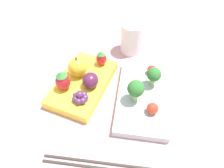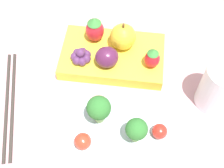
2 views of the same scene
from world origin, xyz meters
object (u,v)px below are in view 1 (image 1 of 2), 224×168
bento_box_fruit (83,84)px  broccoli_floret_1 (154,75)px  bento_box_savoury (143,97)px  strawberry_1 (63,81)px  broccoli_floret_0 (136,89)px  plum (91,80)px  cherry_tomato_0 (153,109)px  grape_cluster (80,97)px  cherry_tomato_1 (152,70)px  drinking_cup (132,38)px  apple (78,67)px  chopsticks_pair (98,165)px  strawberry_0 (101,58)px

bento_box_fruit → broccoli_floret_1: (-0.03, 0.16, 0.04)m
bento_box_savoury → strawberry_1: bearing=-81.1°
broccoli_floret_1 → strawberry_1: strawberry_1 is taller
broccoli_floret_0 → plum: broccoli_floret_0 is taller
cherry_tomato_0 → grape_cluster: bearing=-86.5°
cherry_tomato_1 → drinking_cup: bearing=-145.1°
apple → chopsticks_pair: size_ratio=0.26×
chopsticks_pair → bento_box_fruit: bearing=-152.6°
strawberry_1 → plum: strawberry_1 is taller
chopsticks_pair → apple: bearing=-151.1°
cherry_tomato_0 → bento_box_savoury: bearing=-149.6°
bento_box_fruit → drinking_cup: drinking_cup is taller
strawberry_1 → grape_cluster: (0.02, 0.05, -0.02)m
bento_box_fruit → chopsticks_pair: bento_box_fruit is taller
broccoli_floret_1 → strawberry_0: bearing=-104.2°
bento_box_fruit → grape_cluster: grape_cluster is taller
chopsticks_pair → bento_box_savoury: bearing=161.5°
cherry_tomato_1 → broccoli_floret_1: bearing=9.6°
strawberry_0 → plum: size_ratio=1.02×
apple → chopsticks_pair: apple is taller
strawberry_0 → grape_cluster: (0.12, -0.01, -0.01)m
cherry_tomato_0 → strawberry_0: bearing=-127.9°
strawberry_1 → plum: size_ratio=1.28×
bento_box_savoury → bento_box_fruit: bearing=-91.1°
cherry_tomato_0 → cherry_tomato_1: cherry_tomato_0 is taller
cherry_tomato_0 → grape_cluster: (0.01, -0.16, 0.00)m
bento_box_savoury → drinking_cup: 0.19m
strawberry_1 → strawberry_0: bearing=148.1°
broccoli_floret_1 → cherry_tomato_1: (-0.04, -0.01, -0.02)m
grape_cluster → strawberry_1: bearing=-116.1°
plum → drinking_cup: 0.19m
bento_box_savoury → strawberry_0: 0.14m
strawberry_0 → strawberry_1: strawberry_1 is taller
broccoli_floret_1 → apple: size_ratio=0.92×
bento_box_savoury → chopsticks_pair: bearing=-18.5°
bento_box_savoury → grape_cluster: 0.14m
broccoli_floret_0 → cherry_tomato_1: size_ratio=2.41×
cherry_tomato_0 → apple: apple is taller
bento_box_fruit → drinking_cup: 0.19m
strawberry_0 → broccoli_floret_1: bearing=75.8°
plum → grape_cluster: bearing=-11.4°
plum → bento_box_savoury: bearing=92.7°
broccoli_floret_0 → chopsticks_pair: (0.15, -0.04, -0.05)m
cherry_tomato_1 → chopsticks_pair: bearing=-15.4°
bento_box_savoury → bento_box_fruit: (-0.00, -0.15, 0.00)m
bento_box_fruit → plum: 0.04m
apple → strawberry_1: (0.05, -0.02, 0.00)m
cherry_tomato_0 → plum: size_ratio=0.63×
strawberry_1 → bento_box_fruit: bearing=133.7°
bento_box_savoury → cherry_tomato_1: (-0.07, 0.01, 0.02)m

